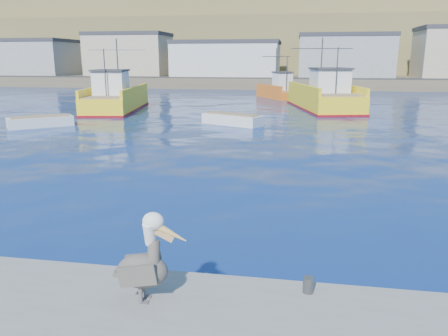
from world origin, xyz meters
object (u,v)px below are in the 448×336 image
Objects in this scene: trawler_yellow_b at (324,97)px; skiff_mid at (232,120)px; trawler_yellow_a at (116,99)px; boat_orange at (279,90)px; skiff_left at (41,122)px; pelican at (145,264)px.

trawler_yellow_b is 13.50m from skiff_mid.
trawler_yellow_b is at bearing 12.86° from trawler_yellow_a.
boat_orange reaches higher than skiff_left.
trawler_yellow_b is 8.00× the size of pelican.
trawler_yellow_a is at bearing 113.99° from pelican.
boat_orange reaches higher than skiff_mid.
trawler_yellow_b is at bearing 36.06° from skiff_left.
boat_orange is 1.76× the size of skiff_left.
trawler_yellow_a is 7.25× the size of pelican.
skiff_left is (-1.22, -10.41, -0.76)m from trawler_yellow_a.
trawler_yellow_a is 10.51m from skiff_left.
boat_orange is 47.09m from pelican.
trawler_yellow_b is 1.78× the size of boat_orange.
skiff_mid is at bearing 13.97° from skiff_left.
skiff_left is at bearing -96.66° from trawler_yellow_a.
skiff_mid is (13.20, 3.29, 0.02)m from skiff_left.
boat_orange is 22.56m from skiff_mid.
trawler_yellow_b reaches higher than trawler_yellow_a.
skiff_mid is at bearing -95.91° from boat_orange.
trawler_yellow_a is 2.54× the size of skiff_mid.
trawler_yellow_b is at bearing -66.58° from boat_orange.
trawler_yellow_b is (19.05, 4.35, 0.06)m from trawler_yellow_a.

